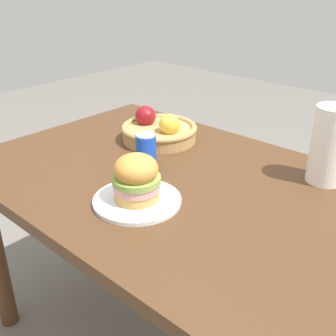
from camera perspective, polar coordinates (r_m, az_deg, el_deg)
name	(u,v)px	position (r m, az deg, el deg)	size (l,w,h in m)	color
dining_table	(180,207)	(1.34, 1.67, -5.45)	(1.40, 0.90, 0.75)	#4C301C
plate	(136,200)	(1.17, -4.42, -4.44)	(0.25, 0.25, 0.01)	white
sandwich	(135,177)	(1.14, -4.54, -1.32)	(0.14, 0.14, 0.13)	tan
soda_can	(146,153)	(1.32, -3.06, 2.11)	(0.07, 0.07, 0.13)	blue
fruit_basket	(159,130)	(1.58, -1.28, 5.27)	(0.29, 0.29, 0.12)	tan
paper_towel_roll	(330,145)	(1.32, 21.50, 2.95)	(0.11, 0.11, 0.24)	white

